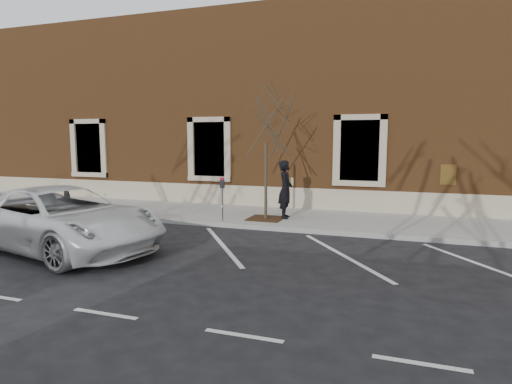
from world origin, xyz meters
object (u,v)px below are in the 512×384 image
(man, at_px, (285,189))
(parking_meter, at_px, (222,191))
(sapling, at_px, (266,122))
(white_truck, at_px, (61,219))

(man, xyz_separation_m, parking_meter, (-1.83, -1.11, 0.01))
(sapling, bearing_deg, man, 31.15)
(man, height_order, white_truck, man)
(white_truck, bearing_deg, parking_meter, -19.53)
(man, xyz_separation_m, white_truck, (-4.49, -5.31, -0.32))
(man, relative_size, parking_meter, 1.38)
(sapling, xyz_separation_m, white_truck, (-3.91, -4.96, -2.57))
(man, bearing_deg, parking_meter, 110.85)
(sapling, relative_size, white_truck, 0.79)
(man, relative_size, white_truck, 0.34)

